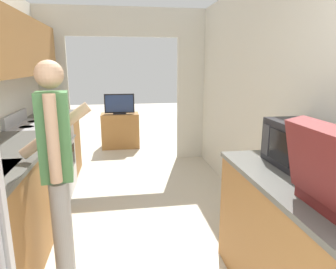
{
  "coord_description": "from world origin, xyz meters",
  "views": [
    {
      "loc": [
        -0.07,
        -0.49,
        1.63
      ],
      "look_at": [
        0.37,
        2.27,
        0.97
      ],
      "focal_mm": 32.0,
      "sensor_mm": 36.0,
      "label": 1
    }
  ],
  "objects_px": {
    "person": "(58,170)",
    "microwave": "(299,144)",
    "range_oven": "(45,160)",
    "tv_cabinet": "(120,130)",
    "television": "(119,104)"
  },
  "relations": [
    {
      "from": "person",
      "to": "microwave",
      "type": "height_order",
      "value": "person"
    },
    {
      "from": "microwave",
      "to": "range_oven",
      "type": "bearing_deg",
      "value": 139.02
    },
    {
      "from": "range_oven",
      "to": "microwave",
      "type": "xyz_separation_m",
      "value": [
        2.18,
        -1.89,
        0.62
      ]
    },
    {
      "from": "range_oven",
      "to": "person",
      "type": "bearing_deg",
      "value": -73.09
    },
    {
      "from": "tv_cabinet",
      "to": "microwave",
      "type": "bearing_deg",
      "value": -72.82
    },
    {
      "from": "television",
      "to": "person",
      "type": "bearing_deg",
      "value": -96.73
    },
    {
      "from": "range_oven",
      "to": "tv_cabinet",
      "type": "height_order",
      "value": "range_oven"
    },
    {
      "from": "person",
      "to": "television",
      "type": "relative_size",
      "value": 2.89
    },
    {
      "from": "microwave",
      "to": "television",
      "type": "xyz_separation_m",
      "value": [
        -1.25,
        3.99,
        -0.22
      ]
    },
    {
      "from": "tv_cabinet",
      "to": "range_oven",
      "type": "bearing_deg",
      "value": -113.66
    },
    {
      "from": "microwave",
      "to": "tv_cabinet",
      "type": "bearing_deg",
      "value": 107.18
    },
    {
      "from": "microwave",
      "to": "tv_cabinet",
      "type": "height_order",
      "value": "microwave"
    },
    {
      "from": "range_oven",
      "to": "person",
      "type": "height_order",
      "value": "person"
    },
    {
      "from": "microwave",
      "to": "person",
      "type": "bearing_deg",
      "value": 171.07
    },
    {
      "from": "person",
      "to": "television",
      "type": "height_order",
      "value": "person"
    }
  ]
}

